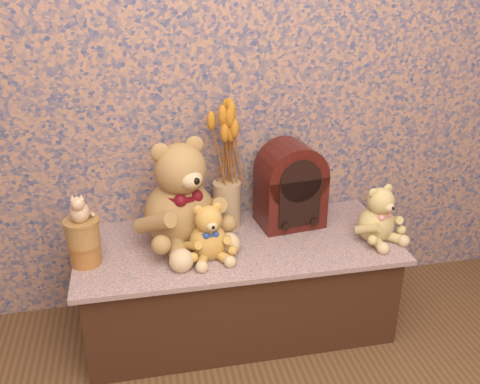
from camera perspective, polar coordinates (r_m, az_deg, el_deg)
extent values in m
cube|color=#3B4A79|center=(2.14, -1.85, 19.83)|extent=(3.00, 0.10, 2.60)
cube|color=#385073|center=(2.25, -0.26, -9.87)|extent=(1.27, 0.57, 0.41)
cylinder|color=tan|center=(2.22, -1.40, -1.32)|extent=(0.15, 0.15, 0.20)
cylinder|color=gold|center=(2.06, -16.33, -6.35)|extent=(0.15, 0.15, 0.08)
cylinder|color=#CEB65A|center=(2.02, -16.62, -4.16)|extent=(0.15, 0.15, 0.09)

